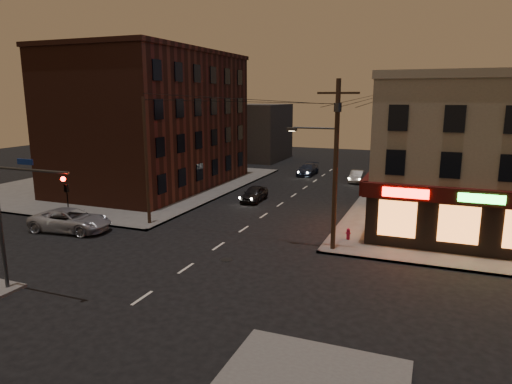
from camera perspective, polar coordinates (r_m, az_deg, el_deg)
The scene contains 17 objects.
ground at distance 25.41m, azimuth -8.76°, elevation -9.42°, with size 120.00×120.00×0.00m, color black.
sidewalk_ne at distance 40.79m, azimuth 29.26°, elevation -2.54°, with size 24.00×28.00×0.15m, color #514F4C.
sidewalk_nw at distance 50.39m, azimuth -15.60°, elevation 1.07°, with size 24.00×28.00×0.15m, color #514F4C.
pizza_building at distance 34.18m, azimuth 27.87°, elevation 4.09°, with size 15.85×12.85×10.50m.
brick_apartment at distance 47.58m, azimuth -12.64°, elevation 8.59°, with size 12.00×20.00×13.00m, color #462116.
bg_building_ne_a at distance 58.63m, azimuth 23.42°, elevation 5.39°, with size 10.00×12.00×7.00m, color #3F3D3A.
bg_building_nw at distance 67.41m, azimuth -0.37°, elevation 7.52°, with size 9.00×10.00×8.00m, color #3F3D3A.
bg_building_ne_b at distance 72.59m, azimuth 21.54°, elevation 6.22°, with size 8.00×8.00×6.00m, color #3F3D3A.
utility_pole_main at distance 26.91m, azimuth 9.72°, elevation 4.44°, with size 4.20×0.44×10.00m.
utility_pole_far at distance 52.80m, azimuth 15.82°, elevation 6.55°, with size 0.26×0.26×9.00m, color #382619.
utility_pole_west at distance 33.17m, azimuth -13.53°, elevation 3.73°, with size 0.24×0.24×9.00m, color #382619.
traffic_signal at distance 23.59m, azimuth -27.97°, elevation -1.81°, with size 4.49×0.32×6.47m.
suv_cross at distance 34.02m, azimuth -22.16°, elevation -3.29°, with size 2.58×5.60×1.56m, color #9899A0.
sedan_near at distance 40.48m, azimuth -0.21°, elevation -0.22°, with size 1.58×3.94×1.34m, color black.
sedan_mid at distance 50.75m, azimuth 12.51°, elevation 1.93°, with size 1.31×3.76×1.24m, color slate.
sedan_far at distance 54.27m, azimuth 6.47°, elevation 2.81°, with size 1.83×4.51×1.31m, color #1B2337.
fire_hydrant at distance 29.94m, azimuth 11.46°, elevation -5.08°, with size 0.32×0.32×0.74m.
Camera 1 is at (12.17, -20.33, 9.19)m, focal length 32.00 mm.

